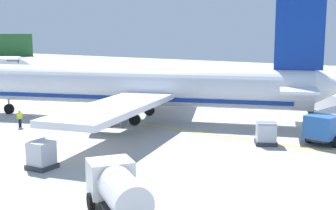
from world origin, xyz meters
name	(u,v)px	position (x,y,z in m)	size (l,w,h in m)	color
airliner_foreground	(133,87)	(32.42, 17.45, 3.39)	(33.67, 40.11, 11.90)	silver
service_truck_fuel	(333,104)	(44.92, 0.94, 1.47)	(6.03, 6.58, 2.54)	silver
service_truck_baggage	(333,124)	(34.53, -1.71, 1.44)	(6.59, 3.27, 2.47)	#2659A5
service_truck_catering	(118,189)	(12.88, 2.91, 1.39)	(4.62, 5.44, 2.40)	white
cargo_container_near	(41,155)	(16.00, 12.15, 0.91)	(1.71, 1.71, 1.93)	#333338
cargo_container_mid	(266,133)	(30.29, 2.38, 0.93)	(2.29, 2.29, 1.96)	#333338
crew_marshaller	(331,119)	(38.84, -0.47, 0.96)	(0.43, 0.55, 1.64)	#191E33
crew_loader_right	(20,117)	(23.51, 23.98, 0.97)	(0.63, 0.24, 1.64)	#191E33
apron_guide_line	(161,127)	(30.94, 12.98, 0.01)	(0.30, 60.00, 0.01)	yellow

